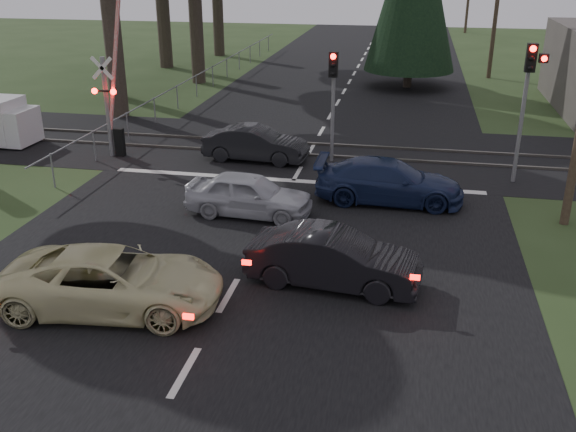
% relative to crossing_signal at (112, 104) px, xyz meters
% --- Properties ---
extents(ground, '(120.00, 120.00, 0.00)m').
position_rel_crossing_signal_xyz_m(ground, '(7.27, -9.79, -2.06)').
color(ground, '#2A3E1C').
rests_on(ground, ground).
extents(road, '(14.00, 100.00, 0.01)m').
position_rel_crossing_signal_xyz_m(road, '(7.27, 0.21, -2.05)').
color(road, black).
rests_on(road, ground).
extents(rail_corridor, '(120.00, 8.00, 0.01)m').
position_rel_crossing_signal_xyz_m(rail_corridor, '(7.27, 2.21, -2.05)').
color(rail_corridor, black).
rests_on(rail_corridor, ground).
extents(stop_line, '(13.00, 0.35, 0.00)m').
position_rel_crossing_signal_xyz_m(stop_line, '(7.27, -1.59, -2.05)').
color(stop_line, silver).
rests_on(stop_line, ground).
extents(rail_near, '(120.00, 0.12, 0.10)m').
position_rel_crossing_signal_xyz_m(rail_near, '(7.27, 1.41, -2.01)').
color(rail_near, '#59544C').
rests_on(rail_near, ground).
extents(rail_far, '(120.00, 0.12, 0.10)m').
position_rel_crossing_signal_xyz_m(rail_far, '(7.27, 3.01, -2.01)').
color(rail_far, '#59544C').
rests_on(rail_far, ground).
extents(crossing_signal, '(1.62, 0.38, 6.96)m').
position_rel_crossing_signal_xyz_m(crossing_signal, '(0.00, 0.00, 0.00)').
color(crossing_signal, slate).
rests_on(crossing_signal, ground).
extents(traffic_signal_right, '(0.68, 0.48, 4.70)m').
position_rel_crossing_signal_xyz_m(traffic_signal_right, '(14.82, -0.31, 1.26)').
color(traffic_signal_right, slate).
rests_on(traffic_signal_right, ground).
extents(traffic_signal_center, '(0.32, 0.48, 4.10)m').
position_rel_crossing_signal_xyz_m(traffic_signal_center, '(8.27, 0.89, 0.75)').
color(traffic_signal_center, slate).
rests_on(traffic_signal_center, ground).
extents(fence_left, '(0.10, 36.00, 1.20)m').
position_rel_crossing_signal_xyz_m(fence_left, '(-0.53, 12.71, -2.06)').
color(fence_left, slate).
rests_on(fence_left, ground).
extents(cream_coupe, '(5.06, 2.73, 1.35)m').
position_rel_crossing_signal_xyz_m(cream_coupe, '(4.94, -10.79, -1.38)').
color(cream_coupe, beige).
rests_on(cream_coupe, ground).
extents(dark_hatchback, '(4.22, 1.84, 1.35)m').
position_rel_crossing_signal_xyz_m(dark_hatchback, '(9.59, -8.79, -1.38)').
color(dark_hatchback, black).
rests_on(dark_hatchback, ground).
extents(silver_car, '(3.92, 1.82, 1.30)m').
position_rel_crossing_signal_xyz_m(silver_car, '(6.55, -4.89, -1.41)').
color(silver_car, '#A9AAB1').
rests_on(silver_car, ground).
extents(blue_sedan, '(4.65, 1.89, 1.35)m').
position_rel_crossing_signal_xyz_m(blue_sedan, '(10.61, -2.95, -1.38)').
color(blue_sedan, '#172347').
rests_on(blue_sedan, ground).
extents(dark_car_far, '(4.02, 1.64, 1.30)m').
position_rel_crossing_signal_xyz_m(dark_car_far, '(5.43, 0.48, -1.41)').
color(dark_car_far, black).
rests_on(dark_car_far, ground).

